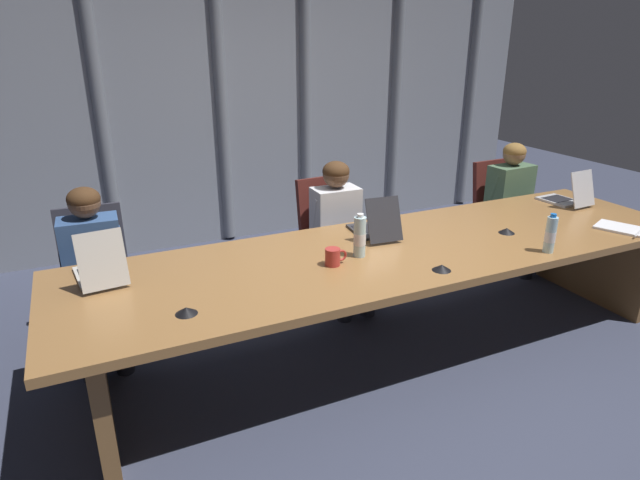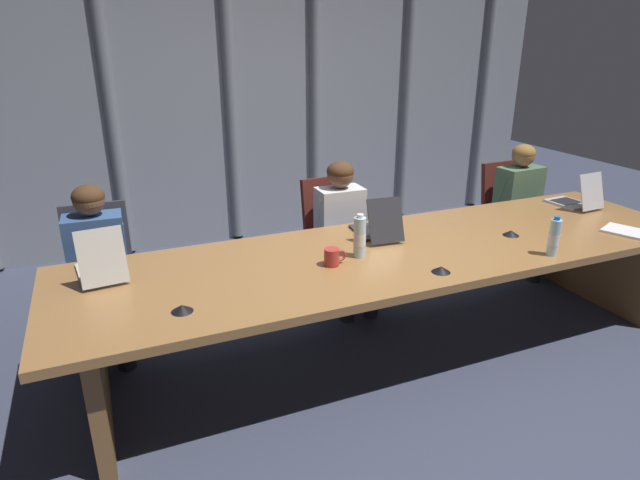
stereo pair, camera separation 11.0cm
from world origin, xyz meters
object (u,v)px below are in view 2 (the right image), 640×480
Objects in this scene: office_chair_left_end at (105,292)px; person_left_end at (97,262)px; person_left_mid at (344,226)px; water_bottle_secondary at (554,238)px; person_center at (525,200)px; conference_mic_middle at (182,308)px; office_chair_left_mid at (336,254)px; laptop_left_mid at (376,228)px; laptop_center at (575,199)px; water_bottle_primary at (360,237)px; coffee_mug_near at (332,257)px; laptop_left_end at (101,267)px; spiral_notepad at (629,232)px; conference_mic_left_side at (441,269)px; conference_mic_right_side at (511,233)px; office_chair_center at (510,226)px.

person_left_end is (-0.01, -0.16, 0.30)m from office_chair_left_end.
water_bottle_secondary is (0.83, -1.23, 0.21)m from person_left_mid.
person_center is 10.22× the size of conference_mic_middle.
water_bottle_secondary reaches higher than office_chair_left_mid.
office_chair_left_mid is 8.60× the size of conference_mic_middle.
office_chair_left_end is (-1.75, 0.67, -0.45)m from laptop_left_mid.
water_bottle_primary is (-2.05, -0.26, 0.07)m from laptop_center.
laptop_center reaches higher than office_chair_left_mid.
laptop_center is 1.94m from office_chair_left_mid.
laptop_left_mid is 0.39× the size of person_center.
water_bottle_secondary is 1.36m from coffee_mug_near.
conference_mic_middle is (-1.12, -0.29, -0.11)m from water_bottle_primary.
laptop_center is (1.77, -0.02, -0.00)m from laptop_left_mid.
office_chair_left_mid is at bearing -75.39° from laptop_left_end.
laptop_left_mid is 3.17× the size of coffee_mug_near.
coffee_mug_near is at bearing 148.64° from spiral_notepad.
office_chair_left_end is 0.34m from person_left_end.
laptop_left_end is 1.49m from water_bottle_primary.
spiral_notepad is (0.79, 0.09, -0.11)m from water_bottle_secondary.
person_left_end is at bearing 146.96° from conference_mic_left_side.
office_chair_left_mid is 0.84× the size of person_left_end.
conference_mic_right_side is at bearing 22.18° from conference_mic_left_side.
spiral_notepad is (3.01, -0.06, -0.01)m from conference_mic_middle.
coffee_mug_near reaches higher than conference_mic_middle.
office_chair_center is 0.34m from person_center.
laptop_center is at bearing 8.07° from coffee_mug_near.
water_bottle_secondary is at bearing -125.69° from laptop_left_mid.
conference_mic_middle is at bearing -165.57° from water_bottle_primary.
spiral_notepad is at bearing 69.45° from office_chair_left_end.
water_bottle_secondary is 1.81× the size of coffee_mug_near.
office_chair_center is 8.35× the size of conference_mic_middle.
coffee_mug_near is 0.63m from conference_mic_left_side.
laptop_left_mid is 3.99× the size of conference_mic_left_side.
laptop_center is (3.51, -0.03, -0.01)m from laptop_left_end.
person_left_mid is 1.78m from person_center.
conference_mic_middle is (0.34, -0.59, -0.04)m from laptop_left_end.
office_chair_left_end reaches higher than conference_mic_middle.
person_left_mid is at bearing 60.36° from coffee_mug_near.
person_left_end is 4.14× the size of water_bottle_primary.
person_left_mid reaches higher than water_bottle_primary.
office_chair_center reaches higher than conference_mic_right_side.
person_left_mid is at bearing 69.78° from laptop_center.
laptop_left_end is 3.88× the size of conference_mic_right_side.
laptop_center is at bearing 84.03° from person_left_end.
conference_mic_left_side is 1.45m from conference_mic_middle.
laptop_left_mid is at bearing -5.15° from office_chair_left_mid.
person_center reaches higher than water_bottle_secondary.
conference_mic_right_side is (0.01, 0.37, -0.10)m from water_bottle_secondary.
person_center is at bearing 92.57° from person_left_end.
water_bottle_primary is at bearing -107.45° from laptop_left_end.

